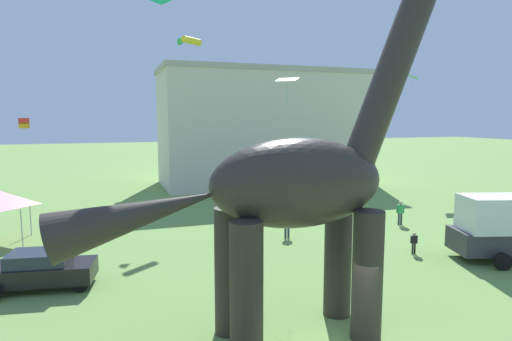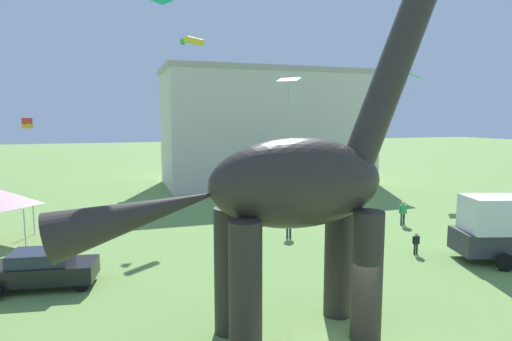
{
  "view_description": "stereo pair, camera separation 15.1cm",
  "coord_description": "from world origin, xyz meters",
  "px_view_note": "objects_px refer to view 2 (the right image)",
  "views": [
    {
      "loc": [
        -6.24,
        -9.76,
        6.89
      ],
      "look_at": [
        -1.58,
        3.81,
        5.14
      ],
      "focal_mm": 29.97,
      "sensor_mm": 36.0,
      "label": 1
    },
    {
      "loc": [
        -6.1,
        -9.81,
        6.89
      ],
      "look_at": [
        -1.58,
        3.81,
        5.14
      ],
      "focal_mm": 29.97,
      "sensor_mm": 36.0,
      "label": 2
    }
  ],
  "objects_px": {
    "parked_sedan_left": "(42,269)",
    "person_strolling_adult": "(403,211)",
    "kite_drifting": "(415,76)",
    "person_far_spectator": "(289,222)",
    "kite_mid_center": "(192,41)",
    "dinosaur_sculpture": "(296,183)",
    "festival_canopy_tent": "(0,198)",
    "person_watching_child": "(416,241)",
    "kite_high_left": "(27,123)",
    "kite_far_left": "(289,80)"
  },
  "relations": [
    {
      "from": "parked_sedan_left",
      "to": "person_strolling_adult",
      "type": "xyz_separation_m",
      "value": [
        20.61,
        4.04,
        0.15
      ]
    },
    {
      "from": "person_strolling_adult",
      "to": "kite_drifting",
      "type": "relative_size",
      "value": 0.74
    },
    {
      "from": "parked_sedan_left",
      "to": "person_far_spectator",
      "type": "relative_size",
      "value": 2.85
    },
    {
      "from": "person_strolling_adult",
      "to": "kite_mid_center",
      "type": "bearing_deg",
      "value": 108.68
    },
    {
      "from": "dinosaur_sculpture",
      "to": "festival_canopy_tent",
      "type": "distance_m",
      "value": 18.68
    },
    {
      "from": "dinosaur_sculpture",
      "to": "person_strolling_adult",
      "type": "height_order",
      "value": "dinosaur_sculpture"
    },
    {
      "from": "person_watching_child",
      "to": "festival_canopy_tent",
      "type": "height_order",
      "value": "festival_canopy_tent"
    },
    {
      "from": "person_strolling_adult",
      "to": "kite_high_left",
      "type": "height_order",
      "value": "kite_high_left"
    },
    {
      "from": "person_strolling_adult",
      "to": "kite_drifting",
      "type": "bearing_deg",
      "value": 15.68
    },
    {
      "from": "person_far_spectator",
      "to": "kite_high_left",
      "type": "distance_m",
      "value": 16.14
    },
    {
      "from": "person_strolling_adult",
      "to": "person_far_spectator",
      "type": "bearing_deg",
      "value": 148.42
    },
    {
      "from": "dinosaur_sculpture",
      "to": "kite_drifting",
      "type": "xyz_separation_m",
      "value": [
        21.85,
        22.16,
        5.9
      ]
    },
    {
      "from": "parked_sedan_left",
      "to": "kite_mid_center",
      "type": "bearing_deg",
      "value": 65.5
    },
    {
      "from": "kite_high_left",
      "to": "kite_drifting",
      "type": "height_order",
      "value": "kite_drifting"
    },
    {
      "from": "kite_mid_center",
      "to": "kite_high_left",
      "type": "bearing_deg",
      "value": -158.14
    },
    {
      "from": "dinosaur_sculpture",
      "to": "parked_sedan_left",
      "type": "bearing_deg",
      "value": 160.27
    },
    {
      "from": "person_watching_child",
      "to": "festival_canopy_tent",
      "type": "relative_size",
      "value": 0.36
    },
    {
      "from": "festival_canopy_tent",
      "to": "kite_drifting",
      "type": "height_order",
      "value": "kite_drifting"
    },
    {
      "from": "kite_drifting",
      "to": "kite_high_left",
      "type": "bearing_deg",
      "value": -168.6
    },
    {
      "from": "kite_mid_center",
      "to": "kite_drifting",
      "type": "distance_m",
      "value": 21.61
    },
    {
      "from": "festival_canopy_tent",
      "to": "person_far_spectator",
      "type": "bearing_deg",
      "value": -14.96
    },
    {
      "from": "person_strolling_adult",
      "to": "kite_high_left",
      "type": "distance_m",
      "value": 23.54
    },
    {
      "from": "dinosaur_sculpture",
      "to": "parked_sedan_left",
      "type": "height_order",
      "value": "dinosaur_sculpture"
    },
    {
      "from": "parked_sedan_left",
      "to": "kite_high_left",
      "type": "height_order",
      "value": "kite_high_left"
    },
    {
      "from": "festival_canopy_tent",
      "to": "dinosaur_sculpture",
      "type": "bearing_deg",
      "value": -52.29
    },
    {
      "from": "festival_canopy_tent",
      "to": "kite_drifting",
      "type": "bearing_deg",
      "value": 12.74
    },
    {
      "from": "person_far_spectator",
      "to": "person_watching_child",
      "type": "bearing_deg",
      "value": -110.92
    },
    {
      "from": "kite_far_left",
      "to": "dinosaur_sculpture",
      "type": "bearing_deg",
      "value": -110.91
    },
    {
      "from": "dinosaur_sculpture",
      "to": "person_strolling_adult",
      "type": "distance_m",
      "value": 16.95
    },
    {
      "from": "kite_drifting",
      "to": "dinosaur_sculpture",
      "type": "bearing_deg",
      "value": -134.59
    },
    {
      "from": "kite_high_left",
      "to": "person_watching_child",
      "type": "bearing_deg",
      "value": -28.0
    },
    {
      "from": "dinosaur_sculpture",
      "to": "kite_far_left",
      "type": "distance_m",
      "value": 9.05
    },
    {
      "from": "person_watching_child",
      "to": "kite_high_left",
      "type": "distance_m",
      "value": 22.44
    },
    {
      "from": "person_strolling_adult",
      "to": "festival_canopy_tent",
      "type": "distance_m",
      "value": 24.05
    },
    {
      "from": "kite_mid_center",
      "to": "festival_canopy_tent",
      "type": "bearing_deg",
      "value": -155.91
    },
    {
      "from": "dinosaur_sculpture",
      "to": "person_far_spectator",
      "type": "bearing_deg",
      "value": 88.16
    },
    {
      "from": "person_watching_child",
      "to": "festival_canopy_tent",
      "type": "xyz_separation_m",
      "value": [
        -20.48,
        9.06,
        1.86
      ]
    },
    {
      "from": "kite_far_left",
      "to": "kite_mid_center",
      "type": "bearing_deg",
      "value": 101.55
    },
    {
      "from": "person_far_spectator",
      "to": "festival_canopy_tent",
      "type": "xyz_separation_m",
      "value": [
        -15.54,
        4.15,
        1.6
      ]
    },
    {
      "from": "person_far_spectator",
      "to": "person_strolling_adult",
      "type": "distance_m",
      "value": 8.17
    },
    {
      "from": "kite_high_left",
      "to": "kite_mid_center",
      "type": "distance_m",
      "value": 12.62
    },
    {
      "from": "dinosaur_sculpture",
      "to": "kite_far_left",
      "type": "bearing_deg",
      "value": 89.09
    },
    {
      "from": "person_strolling_adult",
      "to": "festival_canopy_tent",
      "type": "relative_size",
      "value": 0.5
    },
    {
      "from": "person_watching_child",
      "to": "kite_high_left",
      "type": "xyz_separation_m",
      "value": [
        -19.1,
        10.16,
        5.94
      ]
    },
    {
      "from": "festival_canopy_tent",
      "to": "kite_high_left",
      "type": "distance_m",
      "value": 4.45
    },
    {
      "from": "parked_sedan_left",
      "to": "kite_drifting",
      "type": "relative_size",
      "value": 2.08
    },
    {
      "from": "person_watching_child",
      "to": "kite_mid_center",
      "type": "bearing_deg",
      "value": -0.34
    },
    {
      "from": "person_far_spectator",
      "to": "kite_mid_center",
      "type": "bearing_deg",
      "value": 45.88
    },
    {
      "from": "person_strolling_adult",
      "to": "kite_far_left",
      "type": "xyz_separation_m",
      "value": [
        -9.45,
        -3.24,
        7.82
      ]
    },
    {
      "from": "dinosaur_sculpture",
      "to": "person_strolling_adult",
      "type": "bearing_deg",
      "value": 61.36
    }
  ]
}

